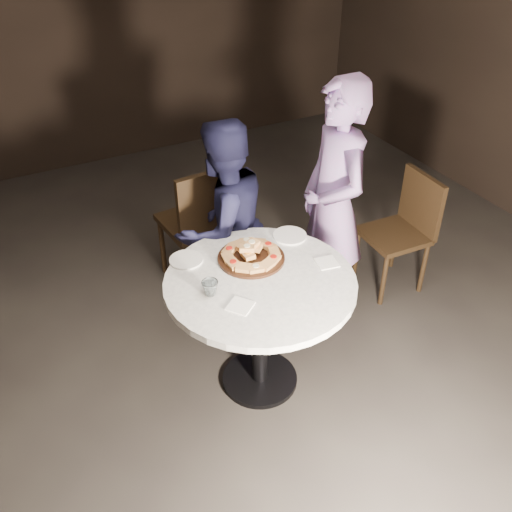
% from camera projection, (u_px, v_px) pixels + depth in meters
% --- Properties ---
extents(floor, '(7.00, 7.00, 0.00)m').
position_uv_depth(floor, '(256.00, 362.00, 3.77)').
color(floor, black).
rests_on(floor, ground).
extents(table, '(1.41, 1.41, 0.81)m').
position_uv_depth(table, '(260.00, 300.00, 3.26)').
color(table, black).
rests_on(table, ground).
extents(serving_board, '(0.40, 0.40, 0.02)m').
position_uv_depth(serving_board, '(251.00, 258.00, 3.33)').
color(serving_board, black).
rests_on(serving_board, table).
extents(focaccia_pile, '(0.35, 0.35, 0.09)m').
position_uv_depth(focaccia_pile, '(251.00, 253.00, 3.31)').
color(focaccia_pile, '#BD8449').
rests_on(focaccia_pile, serving_board).
extents(plate_left, '(0.23, 0.23, 0.01)m').
position_uv_depth(plate_left, '(186.00, 260.00, 3.32)').
color(plate_left, white).
rests_on(plate_left, table).
extents(plate_right, '(0.21, 0.21, 0.01)m').
position_uv_depth(plate_right, '(290.00, 236.00, 3.53)').
color(plate_right, white).
rests_on(plate_right, table).
extents(water_glass, '(0.12, 0.12, 0.09)m').
position_uv_depth(water_glass, '(210.00, 288.00, 3.05)').
color(water_glass, silver).
rests_on(water_glass, table).
extents(napkin_near, '(0.17, 0.17, 0.01)m').
position_uv_depth(napkin_near, '(240.00, 306.00, 2.99)').
color(napkin_near, white).
rests_on(napkin_near, table).
extents(napkin_far, '(0.14, 0.14, 0.01)m').
position_uv_depth(napkin_far, '(327.00, 263.00, 3.30)').
color(napkin_far, white).
rests_on(napkin_far, table).
extents(chair_far, '(0.51, 0.53, 1.02)m').
position_uv_depth(chair_far, '(202.00, 219.00, 4.13)').
color(chair_far, black).
rests_on(chair_far, ground).
extents(chair_right, '(0.46, 0.44, 0.90)m').
position_uv_depth(chair_right, '(405.00, 225.00, 4.20)').
color(chair_right, black).
rests_on(chair_right, ground).
extents(diner_navy, '(0.85, 0.74, 1.48)m').
position_uv_depth(diner_navy, '(222.00, 227.00, 3.76)').
color(diner_navy, black).
rests_on(diner_navy, ground).
extents(diner_teal, '(0.50, 0.68, 1.72)m').
position_uv_depth(diner_teal, '(333.00, 206.00, 3.75)').
color(diner_teal, '#856AA9').
rests_on(diner_teal, ground).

